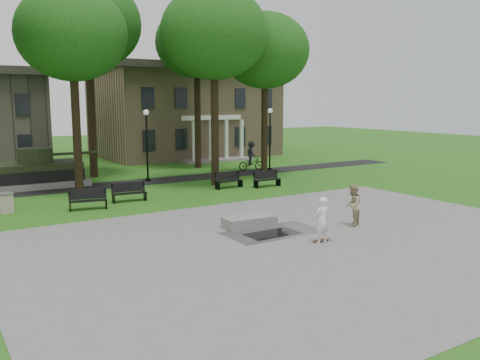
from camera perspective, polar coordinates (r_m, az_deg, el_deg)
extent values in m
plane|color=#2F6217|center=(23.40, 0.08, -4.21)|extent=(120.00, 120.00, 0.00)
cube|color=gray|center=(19.51, 8.07, -6.96)|extent=(22.00, 16.00, 0.02)
cube|color=black|center=(33.95, -10.88, -0.23)|extent=(44.00, 2.60, 0.01)
cube|color=#9E8460|center=(50.41, -6.30, 7.38)|extent=(16.00, 11.00, 8.00)
cube|color=#38332D|center=(50.48, -6.38, 12.26)|extent=(17.00, 12.00, 0.60)
cube|color=silver|center=(45.55, -3.21, 7.01)|extent=(6.00, 0.30, 0.40)
cylinder|color=black|center=(30.74, -17.91, 6.04)|extent=(0.48, 0.48, 8.00)
ellipsoid|color=#125012|center=(30.93, -18.37, 15.33)|extent=(6.20, 6.20, 5.27)
cylinder|color=black|center=(31.90, -2.85, 6.84)|extent=(0.50, 0.50, 8.32)
ellipsoid|color=#125012|center=(32.13, -2.93, 16.14)|extent=(6.60, 6.60, 5.61)
cylinder|color=black|center=(35.17, 2.76, 6.51)|extent=(0.46, 0.46, 7.68)
ellipsoid|color=#125012|center=(35.30, 2.82, 14.32)|extent=(6.00, 6.00, 5.10)
cylinder|color=black|center=(36.68, -16.36, 7.51)|extent=(0.54, 0.54, 9.28)
ellipsoid|color=#125012|center=(37.03, -16.77, 16.51)|extent=(7.20, 7.20, 6.12)
cylinder|color=black|center=(40.35, -4.79, 7.48)|extent=(0.50, 0.50, 8.64)
ellipsoid|color=#125012|center=(40.58, -4.89, 15.13)|extent=(6.40, 6.40, 5.44)
cylinder|color=black|center=(34.14, -10.39, 3.54)|extent=(0.12, 0.12, 4.40)
sphere|color=silver|center=(34.01, -10.50, 7.49)|extent=(0.36, 0.36, 0.36)
cylinder|color=black|center=(34.40, -10.29, 0.03)|extent=(0.32, 0.32, 0.16)
cylinder|color=black|center=(39.00, 3.38, 4.33)|extent=(0.12, 0.12, 4.40)
sphere|color=silver|center=(38.88, 3.41, 7.78)|extent=(0.36, 0.36, 0.36)
cylinder|color=black|center=(39.22, 3.35, 1.24)|extent=(0.32, 0.32, 0.16)
cube|color=gray|center=(34.09, -22.35, -0.38)|extent=(6.50, 3.40, 0.40)
cube|color=#252D18|center=(33.99, -22.43, 0.87)|extent=(5.80, 2.80, 1.10)
cube|color=black|center=(32.70, -21.98, 0.25)|extent=(5.80, 0.35, 0.70)
cube|color=black|center=(35.33, -22.80, 0.80)|extent=(5.80, 0.35, 0.70)
cylinder|color=#252D18|center=(33.93, -22.03, 2.58)|extent=(2.10, 2.10, 0.90)
cylinder|color=#252D18|center=(34.41, -18.26, 2.86)|extent=(3.20, 0.18, 0.18)
cube|color=black|center=(20.53, 3.64, -6.04)|extent=(2.20, 1.20, 0.00)
cube|color=gray|center=(21.53, 1.05, -4.71)|extent=(2.28, 1.19, 0.45)
cube|color=brown|center=(19.68, 9.23, -6.70)|extent=(0.78, 0.21, 0.07)
imported|color=white|center=(19.27, 9.18, -4.45)|extent=(0.68, 0.49, 1.76)
imported|color=tan|center=(22.12, 12.53, -2.77)|extent=(1.10, 1.03, 1.79)
imported|color=black|center=(38.97, 1.27, 1.88)|extent=(2.13, 1.02, 1.07)
imported|color=#1F242A|center=(38.88, 1.27, 3.06)|extent=(0.84, 1.24, 1.78)
cube|color=black|center=(25.98, -16.69, -2.25)|extent=(1.85, 0.80, 0.05)
cube|color=black|center=(26.13, -16.85, -1.53)|extent=(1.79, 0.51, 0.50)
cube|color=black|center=(25.81, -18.48, -2.92)|extent=(0.15, 0.45, 0.45)
cube|color=black|center=(26.26, -14.88, -2.56)|extent=(0.15, 0.45, 0.45)
cube|color=black|center=(27.52, -12.32, -1.47)|extent=(1.83, 0.61, 0.05)
cube|color=black|center=(27.67, -12.50, -0.79)|extent=(1.81, 0.32, 0.50)
cube|color=black|center=(27.28, -13.98, -2.10)|extent=(0.10, 0.45, 0.45)
cube|color=black|center=(27.85, -10.66, -1.76)|extent=(0.10, 0.45, 0.45)
cube|color=black|center=(31.01, -1.25, -0.11)|extent=(1.83, 0.57, 0.05)
cube|color=black|center=(31.15, -1.46, 0.49)|extent=(1.81, 0.27, 0.50)
cube|color=black|center=(30.62, -2.61, -0.66)|extent=(0.09, 0.45, 0.45)
cube|color=black|center=(31.49, 0.08, -0.38)|extent=(0.09, 0.45, 0.45)
cube|color=black|center=(31.52, 3.08, 0.03)|extent=(1.80, 0.45, 0.05)
cube|color=black|center=(31.65, 2.86, 0.62)|extent=(1.80, 0.15, 0.50)
cube|color=black|center=(31.08, 1.80, -0.51)|extent=(0.06, 0.45, 0.45)
cube|color=black|center=(32.05, 4.32, -0.24)|extent=(0.06, 0.45, 0.45)
cube|color=#AEA28F|center=(26.76, -24.89, -2.39)|extent=(0.72, 0.72, 0.90)
cube|color=#4C4C4C|center=(26.68, -24.95, -1.38)|extent=(0.79, 0.79, 0.06)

